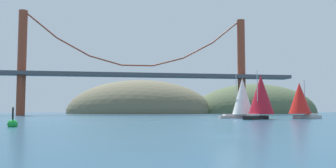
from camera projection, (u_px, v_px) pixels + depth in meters
The scene contains 8 objects.
ground_plane at pixel (232, 136), 25.73m from camera, with size 360.00×360.00×0.00m, color navy.
headland_center at pixel (141, 114), 159.39m from camera, with size 67.48×44.00×30.76m, color #6B664C.
headland_right at pixel (254, 113), 168.30m from camera, with size 61.11×44.00×28.47m, color #4C5B3D.
suspension_bridge at pixel (137, 70), 120.34m from camera, with size 112.11×6.00×35.07m.
sailboat_crimson_sail at pixel (261, 96), 69.81m from camera, with size 8.89×8.40×9.74m.
sailboat_red_spinnaker at pixel (300, 99), 72.48m from camera, with size 8.36×5.68×8.26m.
sailboat_white_mainsail at pixel (242, 97), 76.84m from camera, with size 7.94×4.78×9.67m.
channel_buoy at pixel (13, 124), 38.79m from camera, with size 1.10×1.10×2.64m.
Camera 1 is at (-8.87, -24.83, 1.99)m, focal length 37.10 mm.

